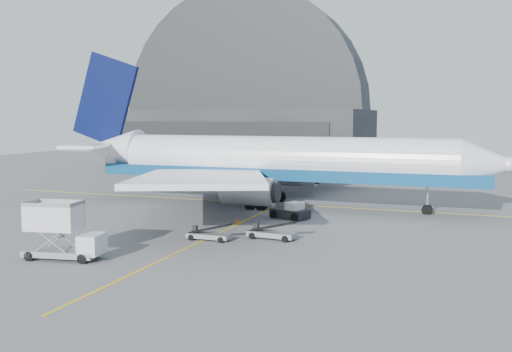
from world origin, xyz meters
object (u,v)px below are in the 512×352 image
at_px(airliner, 266,161).
at_px(pushback_tug, 291,212).
at_px(belt_loader_b, 271,233).
at_px(catering_truck, 61,232).
at_px(belt_loader_a, 208,235).

bearing_deg(airliner, pushback_tug, -53.85).
xyz_separation_m(airliner, pushback_tug, (5.44, -7.45, -4.73)).
height_order(pushback_tug, belt_loader_b, pushback_tug).
distance_m(catering_truck, pushback_tug, 25.24).
distance_m(belt_loader_a, belt_loader_b, 5.50).
bearing_deg(pushback_tug, catering_truck, -96.53).
relative_size(belt_loader_a, belt_loader_b, 0.88).
distance_m(pushback_tug, belt_loader_b, 10.49).
height_order(airliner, belt_loader_b, airliner).
bearing_deg(pushback_tug, airliner, 146.18).
bearing_deg(catering_truck, pushback_tug, 54.23).
height_order(belt_loader_a, belt_loader_b, belt_loader_b).
distance_m(airliner, pushback_tug, 10.37).
distance_m(airliner, belt_loader_a, 20.83).
height_order(catering_truck, belt_loader_a, catering_truck).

